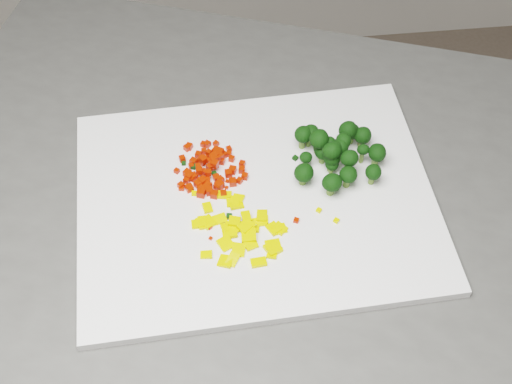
{
  "coord_description": "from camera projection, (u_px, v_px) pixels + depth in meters",
  "views": [
    {
      "loc": [
        -0.37,
        0.03,
        1.68
      ],
      "look_at": [
        -0.31,
        0.61,
        0.92
      ],
      "focal_mm": 50.0,
      "sensor_mm": 36.0,
      "label": 1
    }
  ],
  "objects": [
    {
      "name": "carrot_cube_13",
      "position": [
        212.0,
        165.0,
        0.98
      ],
      "size": [
        0.01,
        0.01,
        0.01
      ],
      "primitive_type": "cube",
      "rotation": [
        0.0,
        0.0,
        0.9
      ],
      "color": "red",
      "rests_on": "carrot_pile"
    },
    {
      "name": "carrot_cube_24",
      "position": [
        202.0,
        181.0,
        0.97
      ],
      "size": [
        0.01,
        0.01,
        0.01
      ],
      "primitive_type": "cube",
      "rotation": [
        0.0,
        0.0,
        2.0
      ],
      "color": "red",
      "rests_on": "carrot_pile"
    },
    {
      "name": "carrot_cube_44",
      "position": [
        207.0,
        144.0,
        1.02
      ],
      "size": [
        0.01,
        0.01,
        0.01
      ],
      "primitive_type": "cube",
      "rotation": [
        0.0,
        0.0,
        0.87
      ],
      "color": "red",
      "rests_on": "carrot_pile"
    },
    {
      "name": "stray_bit_9",
      "position": [
        227.0,
        181.0,
        0.98
      ],
      "size": [
        0.01,
        0.01,
        0.0
      ],
      "primitive_type": "cube",
      "rotation": [
        0.0,
        0.0,
        2.77
      ],
      "color": "red",
      "rests_on": "cutting_board"
    },
    {
      "name": "stray_bit_0",
      "position": [
        296.0,
        220.0,
        0.94
      ],
      "size": [
        0.01,
        0.01,
        0.0
      ],
      "primitive_type": "cube",
      "rotation": [
        0.0,
        0.0,
        1.14
      ],
      "color": "red",
      "rests_on": "cutting_board"
    },
    {
      "name": "broccoli_floret_22",
      "position": [
        339.0,
        147.0,
        0.98
      ],
      "size": [
        0.02,
        0.02,
        0.03
      ],
      "primitive_type": null,
      "color": "black",
      "rests_on": "broccoli_pile"
    },
    {
      "name": "carrot_cube_22",
      "position": [
        245.0,
        176.0,
        0.98
      ],
      "size": [
        0.01,
        0.01,
        0.01
      ],
      "primitive_type": "cube",
      "rotation": [
        0.0,
        0.0,
        1.17
      ],
      "color": "red",
      "rests_on": "carrot_pile"
    },
    {
      "name": "carrot_cube_64",
      "position": [
        193.0,
        179.0,
        0.98
      ],
      "size": [
        0.01,
        0.01,
        0.01
      ],
      "primitive_type": "cube",
      "rotation": [
        0.0,
        0.0,
        2.11
      ],
      "color": "red",
      "rests_on": "carrot_pile"
    },
    {
      "name": "pepper_chunk_9",
      "position": [
        234.0,
        221.0,
        0.93
      ],
      "size": [
        0.02,
        0.02,
        0.01
      ],
      "primitive_type": "cube",
      "rotation": [
        0.03,
        -0.02,
        2.89
      ],
      "color": "yellow",
      "rests_on": "pepper_pile"
    },
    {
      "name": "pepper_chunk_17",
      "position": [
        230.0,
        234.0,
        0.92
      ],
      "size": [
        0.02,
        0.02,
        0.01
      ],
      "primitive_type": "cube",
      "rotation": [
        -0.15,
        -0.1,
        0.08
      ],
      "color": "yellow",
      "rests_on": "pepper_pile"
    },
    {
      "name": "carrot_cube_0",
      "position": [
        201.0,
        193.0,
        0.96
      ],
      "size": [
        0.01,
        0.01,
        0.01
      ],
      "primitive_type": "cube",
      "rotation": [
        0.0,
        0.0,
        1.25
      ],
      "color": "red",
      "rests_on": "carrot_pile"
    },
    {
      "name": "pepper_chunk_22",
      "position": [
        280.0,
        228.0,
        0.93
      ],
      "size": [
        0.02,
        0.02,
        0.01
      ],
      "primitive_type": "cube",
      "rotation": [
        0.04,
        0.05,
        0.77
      ],
      "color": "yellow",
      "rests_on": "pepper_pile"
    },
    {
      "name": "carrot_cube_34",
      "position": [
        214.0,
        195.0,
        0.96
      ],
      "size": [
        0.01,
        0.01,
        0.01
      ],
      "primitive_type": "cube",
      "rotation": [
        0.0,
        0.0,
        2.82
      ],
      "color": "red",
      "rests_on": "carrot_pile"
    },
    {
      "name": "carrot_cube_36",
      "position": [
        240.0,
        181.0,
        0.98
      ],
      "size": [
        0.01,
        0.01,
        0.01
      ],
      "primitive_type": "cube",
      "rotation": [
        0.0,
        0.0,
        2.47
      ],
      "color": "red",
      "rests_on": "carrot_pile"
    },
    {
      "name": "cutting_board",
      "position": [
        256.0,
        199.0,
        0.97
      ],
      "size": [
        0.49,
        0.39,
        0.01
      ],
      "primitive_type": "cube",
      "rotation": [
        0.0,
        0.0,
        0.04
      ],
      "color": "white",
      "rests_on": "counter_block"
    },
    {
      "name": "carrot_cube_43",
      "position": [
        187.0,
        173.0,
        0.98
      ],
      "size": [
        0.01,
        0.01,
        0.01
      ],
      "primitive_type": "cube",
      "rotation": [
        0.0,
        0.0,
        0.84
      ],
      "color": "red",
      "rests_on": "carrot_pile"
    },
    {
      "name": "broccoli_floret_21",
      "position": [
        362.0,
        138.0,
        1.01
      ],
      "size": [
        0.03,
        0.03,
        0.03
      ],
      "primitive_type": null,
      "color": "black",
      "rests_on": "broccoli_pile"
    },
    {
      "name": "carrot_cube_61",
      "position": [
        220.0,
        180.0,
        0.98
      ],
      "size": [
        0.01,
        0.01,
        0.01
      ],
      "primitive_type": "cube",
      "rotation": [
        0.0,
        0.0,
        0.62
      ],
      "color": "red",
      "rests_on": "carrot_pile"
    },
    {
      "name": "carrot_cube_20",
      "position": [
        217.0,
        178.0,
        0.98
      ],
      "size": [
        0.01,
        0.01,
        0.01
      ],
      "primitive_type": "cube",
      "rotation": [
        0.0,
        0.0,
        0.29
      ],
      "color": "red",
      "rests_on": "carrot_pile"
    },
    {
      "name": "carrot_cube_58",
      "position": [
        215.0,
        165.0,
        0.99
      ],
      "size": [
        0.01,
        0.01,
        0.01
      ],
      "primitive_type": "cube",
      "rotation": [
        0.0,
        0.0,
        0.38
      ],
      "color": "red",
      "rests_on": "carrot_pile"
    },
    {
      "name": "pepper_chunk_28",
      "position": [
        226.0,
        244.0,
        0.91
      ],
      "size": [
        0.02,
        0.03,
        0.01
      ],
      "primitive_type": "cube",
      "rotation": [
        -0.05,
        -0.09,
        2.04
      ],
      "color": "yellow",
      "rests_on": "pepper_pile"
    },
    {
      "name": "broccoli_floret_7",
      "position": [
        372.0,
        175.0,
        0.97
      ],
      "size": [
        0.03,
        0.03,
        0.03
      ],
      "primitive_type": null,
      "color": "black",
      "rests_on": "broccoli_pile"
    },
    {
      "name": "carrot_cube_62",
      "position": [
        229.0,
        154.0,
        1.01
      ],
      "size": [
        0.01,
        0.01,
        0.01
      ],
      "primitive_type": "cube",
      "rotation": [
        0.0,
        0.0,
        2.85
      ],
      "color": "red",
      "rests_on": "carrot_pile"
    },
    {
      "name": "carrot_cube_10",
      "position": [
        187.0,
        180.0,
        0.98
      ],
      "size": [
        0.01,
        0.01,
        0.01
      ],
      "primitive_type": "cube",
      "rotation": [
        0.0,
        0.0,
        2.61
      ],
      "color": "red",
      "rests_on": "carrot_pile"
    },
    {
      "name": "pepper_chunk_19",
      "position": [
        250.0,
        243.0,
        0.91
      ],
      "size": [
        0.02,
        0.02,
        0.01
      ],
      "primitive_type": "cube",
      "rotation": [
        0.15,
        0.03,
        0.34
      ],
      "color": "yellow",
      "rests_on": "pepper_pile"
    },
    {
      "name": "carrot_cube_29",
      "position": [
        218.0,
        186.0,
        0.97
      ],
      "size": [
        0.01,
        0.01,
        0.01
      ],
      "primitive_type": "cube",
      "rotation": [
        0.0,
        0.0,
        2.34
      ],
      "color": "red",
      "rests_on": "carrot_pile"
    },
    {
      "name": "pepper_chunk_6",
      "position": [
        230.0,
        232.0,
        0.92
      ],
      "size": [
        0.02,
        0.02,
        0.01
      ],
      "primitive_type": "cube",
      "rotation": [
        0.02,
        -0.12,
        0.05
      ],
      "color": "yellow",
      "rests_on": "pepper_pile"
    },
    {
      "name": "broccoli_floret_19",
      "position": [
        305.0,
        160.0,
        0.99
      ],
      "size": [
        0.02,
        0.02,
        0.02
      ],
      "primitive_type": null,
      "color": "black",
      "rests_on": "broccoli_pile"
    },
    {
      "name": "carrot_cube_31",
      "position": [
        229.0,
        149.0,
        1.01
      ],
      "size": [
        0.01,
        0.01,
        0.01
      ],
      "primitive_type": "cube",
      "rotation": [
        0.0,
        0.0,
        1.89
      ],
      "color": "red",
      "rests_on": "carrot_pile"
    },
    {
      "name": "broccoli_floret_0",
      "position": [
        302.0,
        138.0,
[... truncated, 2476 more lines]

